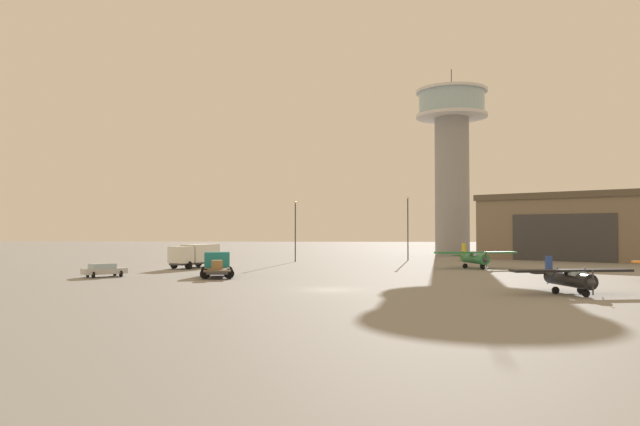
# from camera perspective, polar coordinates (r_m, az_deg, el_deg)

# --- Properties ---
(ground_plane) EXTENTS (400.00, 400.00, 0.00)m
(ground_plane) POSITION_cam_1_polar(r_m,az_deg,el_deg) (47.86, 0.89, -7.35)
(ground_plane) COLOR gray
(control_tower) EXTENTS (13.32, 13.32, 35.27)m
(control_tower) POSITION_cam_1_polar(r_m,az_deg,el_deg) (115.60, 12.51, 5.85)
(control_tower) COLOR gray
(control_tower) RESTS_ON ground_plane
(hangar) EXTENTS (35.91, 34.24, 10.69)m
(hangar) POSITION_cam_1_polar(r_m,az_deg,el_deg) (108.14, 23.87, -1.20)
(hangar) COLOR #7A6B56
(hangar) RESTS_ON ground_plane
(airplane_green) EXTENTS (10.36, 8.09, 3.05)m
(airplane_green) POSITION_cam_1_polar(r_m,az_deg,el_deg) (76.72, 14.54, -4.10)
(airplane_green) COLOR #287A42
(airplane_green) RESTS_ON ground_plane
(airplane_black) EXTENTS (9.18, 7.18, 2.70)m
(airplane_black) POSITION_cam_1_polar(r_m,az_deg,el_deg) (48.31, 22.71, -5.67)
(airplane_black) COLOR black
(airplane_black) RESTS_ON ground_plane
(truck_flatbed_teal) EXTENTS (4.33, 7.04, 2.46)m
(truck_flatbed_teal) POSITION_cam_1_polar(r_m,az_deg,el_deg) (62.21, -9.83, -4.90)
(truck_flatbed_teal) COLOR #38383D
(truck_flatbed_teal) RESTS_ON ground_plane
(truck_box_white) EXTENTS (5.22, 7.48, 2.95)m
(truck_box_white) POSITION_cam_1_polar(r_m,az_deg,el_deg) (76.97, -11.88, -3.91)
(truck_box_white) COLOR #38383D
(truck_box_white) RESTS_ON ground_plane
(car_silver) EXTENTS (4.33, 4.23, 1.37)m
(car_silver) POSITION_cam_1_polar(r_m,az_deg,el_deg) (64.54, -20.00, -5.12)
(car_silver) COLOR #B7BABF
(car_silver) RESTS_ON ground_plane
(light_post_west) EXTENTS (0.44, 0.44, 9.21)m
(light_post_west) POSITION_cam_1_polar(r_m,az_deg,el_deg) (89.82, -2.38, -1.22)
(light_post_west) COLOR #38383D
(light_post_west) RESTS_ON ground_plane
(light_post_north) EXTENTS (0.44, 0.44, 10.15)m
(light_post_north) POSITION_cam_1_polar(r_m,az_deg,el_deg) (95.08, 8.41, -0.93)
(light_post_north) COLOR #38383D
(light_post_north) RESTS_ON ground_plane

